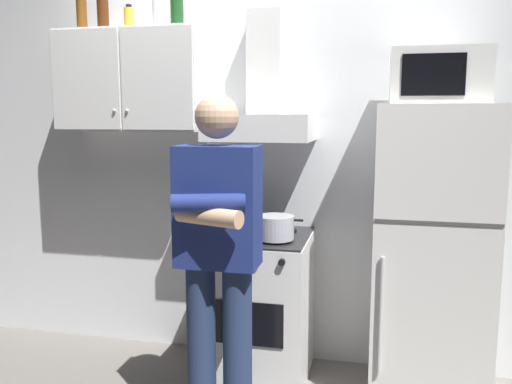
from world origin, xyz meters
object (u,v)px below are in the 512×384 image
object	(u,v)px
bottle_wine_green	(177,1)
bottle_vodka_clear	(158,6)
microwave	(438,77)
bottle_spice_jar	(129,19)
person_standing	(218,255)
range_hood	(262,106)
refrigerator	(430,255)
stove_oven	(257,306)
bottle_beer_brown	(82,12)
cooking_pot	(276,227)
upper_cabinet	(133,81)
bottle_rum_dark	(103,7)

from	to	relation	value
bottle_wine_green	bottle_vodka_clear	size ratio (longest dim) A/B	1.13
microwave	bottle_spice_jar	size ratio (longest dim) A/B	3.20
person_standing	bottle_vodka_clear	size ratio (longest dim) A/B	5.75
range_hood	bottle_spice_jar	world-z (taller)	bottle_spice_jar
microwave	bottle_vodka_clear	distance (m)	1.66
bottle_wine_green	range_hood	bearing A→B (deg)	-1.23
range_hood	bottle_spice_jar	bearing A→B (deg)	178.85
refrigerator	person_standing	world-z (taller)	person_standing
range_hood	microwave	size ratio (longest dim) A/B	1.56
stove_oven	bottle_beer_brown	xyz separation A→B (m)	(-1.13, 0.13, 1.73)
range_hood	person_standing	bearing A→B (deg)	-93.91
cooking_pot	bottle_wine_green	world-z (taller)	bottle_wine_green
range_hood	bottle_wine_green	world-z (taller)	bottle_wine_green
upper_cabinet	refrigerator	world-z (taller)	upper_cabinet
stove_oven	cooking_pot	size ratio (longest dim) A/B	2.89
person_standing	bottle_rum_dark	world-z (taller)	bottle_rum_dark
range_hood	refrigerator	size ratio (longest dim) A/B	0.47
refrigerator	range_hood	bearing A→B (deg)	172.45
microwave	cooking_pot	world-z (taller)	microwave
upper_cabinet	bottle_beer_brown	size ratio (longest dim) A/B	3.64
range_hood	person_standing	size ratio (longest dim) A/B	0.46
stove_oven	bottle_beer_brown	world-z (taller)	bottle_beer_brown
stove_oven	bottle_spice_jar	distance (m)	1.88
cooking_pot	bottle_wine_green	distance (m)	1.44
bottle_spice_jar	bottle_beer_brown	xyz separation A→B (m)	(-0.31, -0.01, 0.05)
cooking_pot	bottle_spice_jar	bearing A→B (deg)	164.61
stove_oven	refrigerator	size ratio (longest dim) A/B	0.55
microwave	person_standing	bearing A→B (deg)	-148.00
cooking_pot	bottle_wine_green	size ratio (longest dim) A/B	0.94
bottle_spice_jar	bottle_wine_green	xyz separation A→B (m)	(0.31, -0.01, 0.09)
person_standing	bottle_spice_jar	size ratio (longest dim) A/B	10.92
bottle_spice_jar	bottle_rum_dark	size ratio (longest dim) A/B	0.52
microwave	cooking_pot	size ratio (longest dim) A/B	1.59
microwave	person_standing	distance (m)	1.45
refrigerator	cooking_pot	world-z (taller)	refrigerator
bottle_beer_brown	microwave	bearing A→B (deg)	-3.16
cooking_pot	bottle_spice_jar	world-z (taller)	bottle_spice_jar
range_hood	bottle_spice_jar	distance (m)	0.97
upper_cabinet	stove_oven	xyz separation A→B (m)	(0.80, -0.13, -1.32)
range_hood	microwave	distance (m)	0.97
range_hood	bottle_wine_green	size ratio (longest dim) A/B	2.32
refrigerator	bottle_vodka_clear	world-z (taller)	bottle_vodka_clear
cooking_pot	bottle_rum_dark	xyz separation A→B (m)	(-1.12, 0.25, 1.25)
upper_cabinet	bottle_rum_dark	xyz separation A→B (m)	(-0.19, 0.00, 0.44)
range_hood	bottle_vodka_clear	distance (m)	0.87
bottle_spice_jar	bottle_vodka_clear	world-z (taller)	bottle_vodka_clear
person_standing	bottle_beer_brown	bearing A→B (deg)	145.64
stove_oven	bottle_vodka_clear	xyz separation A→B (m)	(-0.64, 0.15, 1.75)
refrigerator	bottle_rum_dark	world-z (taller)	bottle_rum_dark
microwave	bottle_spice_jar	distance (m)	1.82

